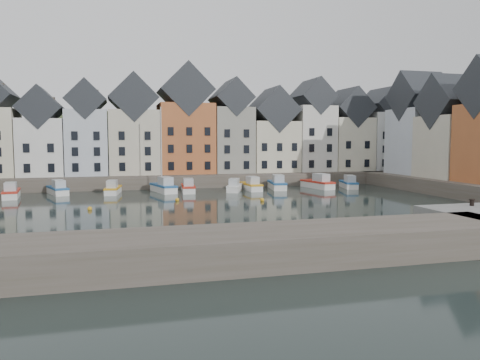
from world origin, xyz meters
name	(u,v)px	position (x,y,z in m)	size (l,w,h in m)	color
ground	(224,209)	(0.00, 0.00, 0.00)	(260.00, 260.00, 0.00)	black
far_quay	(184,178)	(0.00, 30.00, 1.00)	(90.00, 16.00, 2.00)	#474237
near_wall	(141,254)	(-10.00, -22.00, 1.00)	(50.00, 6.00, 2.00)	#474237
hillside	(168,252)	(0.02, 56.00, -17.96)	(153.60, 70.40, 64.00)	#223319
far_terrace	(204,131)	(3.21, 28.00, 8.88)	(72.37, 8.16, 17.78)	beige
right_terrace	(455,130)	(36.00, 8.07, 8.91)	(8.30, 24.25, 16.36)	#B5BDC8
mooring_buoys	(180,203)	(-4.00, 5.33, 0.15)	(20.50, 5.50, 0.50)	orange
boat_a	(11,193)	(-24.30, 16.53, 0.68)	(2.51, 6.13, 2.29)	silver
boat_b	(58,190)	(-18.94, 19.13, 0.67)	(3.61, 6.15, 2.26)	silver
boat_c	(113,189)	(-11.63, 17.77, 0.64)	(2.49, 5.77, 2.15)	silver
boat_d	(164,187)	(-4.61, 17.94, 0.80)	(3.48, 6.77, 12.38)	silver
boat_e	(188,188)	(-1.24, 17.07, 0.67)	(2.38, 5.98, 2.24)	silver
boat_f	(235,187)	(5.50, 16.52, 0.63)	(3.75, 5.74, 2.12)	silver
boat_g	(251,186)	(8.20, 17.33, 0.69)	(2.12, 6.10, 2.31)	silver
boat_h	(277,184)	(12.51, 17.89, 0.73)	(3.02, 6.66, 2.47)	silver
boat_i	(318,183)	(19.00, 17.29, 0.76)	(3.25, 6.91, 2.55)	silver
boat_j	(349,184)	(23.81, 16.50, 0.67)	(3.20, 6.09, 2.24)	silver
mooring_bollard	(472,202)	(17.57, -16.50, 2.31)	(0.48, 0.48, 0.56)	black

